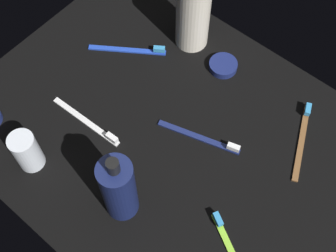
# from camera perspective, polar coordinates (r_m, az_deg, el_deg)

# --- Properties ---
(ground_plane) EXTENTS (0.84, 0.64, 0.01)m
(ground_plane) POSITION_cam_1_polar(r_m,az_deg,el_deg) (0.97, -0.00, -1.04)
(ground_plane) COLOR black
(lotion_bottle) EXTENTS (0.06, 0.06, 0.20)m
(lotion_bottle) POSITION_cam_1_polar(r_m,az_deg,el_deg) (0.82, -6.14, -7.74)
(lotion_bottle) COLOR #151E4D
(lotion_bottle) RESTS_ON ground_plane
(bodywash_bottle) EXTENTS (0.08, 0.08, 0.20)m
(bodywash_bottle) POSITION_cam_1_polar(r_m,az_deg,el_deg) (1.03, 3.12, 13.76)
(bodywash_bottle) COLOR silver
(bodywash_bottle) RESTS_ON ground_plane
(deodorant_stick) EXTENTS (0.05, 0.05, 0.09)m
(deodorant_stick) POSITION_cam_1_polar(r_m,az_deg,el_deg) (0.93, -17.11, -3.01)
(deodorant_stick) COLOR silver
(deodorant_stick) RESTS_ON ground_plane
(toothbrush_lime) EXTENTS (0.16, 0.10, 0.02)m
(toothbrush_lime) POSITION_cam_1_polar(r_m,az_deg,el_deg) (0.87, 7.96, -15.26)
(toothbrush_lime) COLOR #8CD133
(toothbrush_lime) RESTS_ON ground_plane
(toothbrush_blue) EXTENTS (0.16, 0.11, 0.02)m
(toothbrush_blue) POSITION_cam_1_polar(r_m,az_deg,el_deg) (1.08, -4.51, 9.44)
(toothbrush_blue) COLOR blue
(toothbrush_blue) RESTS_ON ground_plane
(toothbrush_white) EXTENTS (0.18, 0.02, 0.02)m
(toothbrush_white) POSITION_cam_1_polar(r_m,az_deg,el_deg) (0.98, -9.71, 0.34)
(toothbrush_white) COLOR white
(toothbrush_white) RESTS_ON ground_plane
(toothbrush_navy) EXTENTS (0.18, 0.06, 0.02)m
(toothbrush_navy) POSITION_cam_1_polar(r_m,az_deg,el_deg) (0.95, 4.45, -1.53)
(toothbrush_navy) COLOR navy
(toothbrush_navy) RESTS_ON ground_plane
(toothbrush_brown) EXTENTS (0.08, 0.17, 0.02)m
(toothbrush_brown) POSITION_cam_1_polar(r_m,az_deg,el_deg) (0.99, 16.33, -1.29)
(toothbrush_brown) COLOR brown
(toothbrush_brown) RESTS_ON ground_plane
(cream_tin_right) EXTENTS (0.06, 0.06, 0.02)m
(cream_tin_right) POSITION_cam_1_polar(r_m,az_deg,el_deg) (1.05, 6.85, 7.44)
(cream_tin_right) COLOR navy
(cream_tin_right) RESTS_ON ground_plane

